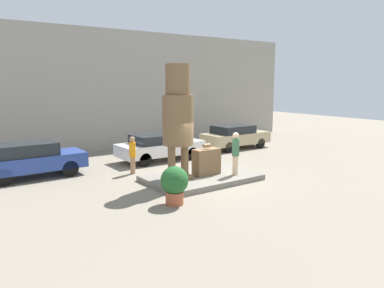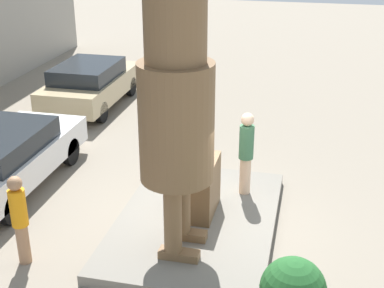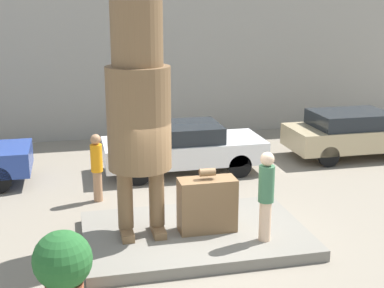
% 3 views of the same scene
% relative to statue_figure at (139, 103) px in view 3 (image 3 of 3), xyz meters
% --- Properties ---
extents(ground_plane, '(60.00, 60.00, 0.00)m').
position_rel_statue_figure_xyz_m(ground_plane, '(1.07, -0.10, -2.87)').
color(ground_plane, gray).
extents(pedestal, '(4.48, 3.00, 0.22)m').
position_rel_statue_figure_xyz_m(pedestal, '(1.07, -0.10, -2.76)').
color(pedestal, slate).
rests_on(pedestal, ground_plane).
extents(building_backdrop, '(28.00, 0.60, 7.10)m').
position_rel_statue_figure_xyz_m(building_backdrop, '(1.07, 9.01, 0.68)').
color(building_backdrop, gray).
rests_on(building_backdrop, ground_plane).
extents(statue_figure, '(1.22, 1.22, 4.52)m').
position_rel_statue_figure_xyz_m(statue_figure, '(0.00, 0.00, 0.00)').
color(statue_figure, brown).
rests_on(statue_figure, pedestal).
extents(giant_suitcase, '(1.15, 0.53, 1.31)m').
position_rel_statue_figure_xyz_m(giant_suitcase, '(1.31, -0.15, -2.09)').
color(giant_suitcase, brown).
rests_on(giant_suitcase, pedestal).
extents(tourist, '(0.30, 0.30, 1.78)m').
position_rel_statue_figure_xyz_m(tourist, '(2.28, -0.87, -1.67)').
color(tourist, beige).
rests_on(tourist, pedestal).
extents(parked_car_white, '(4.50, 1.86, 1.39)m').
position_rel_statue_figure_xyz_m(parked_car_white, '(1.74, 4.36, -2.11)').
color(parked_car_white, silver).
rests_on(parked_car_white, ground_plane).
extents(parked_car_tan, '(4.23, 1.86, 1.43)m').
position_rel_statue_figure_xyz_m(parked_car_tan, '(7.30, 4.71, -2.10)').
color(parked_car_tan, tan).
rests_on(parked_car_tan, ground_plane).
extents(planter_pot, '(0.94, 0.94, 1.30)m').
position_rel_statue_figure_xyz_m(planter_pot, '(-1.51, -2.05, -2.13)').
color(planter_pot, '#AD5638').
rests_on(planter_pot, ground_plane).
extents(worker_hivis, '(0.29, 0.29, 1.68)m').
position_rel_statue_figure_xyz_m(worker_hivis, '(-0.72, 2.59, -1.95)').
color(worker_hivis, '#A87A56').
rests_on(worker_hivis, ground_plane).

